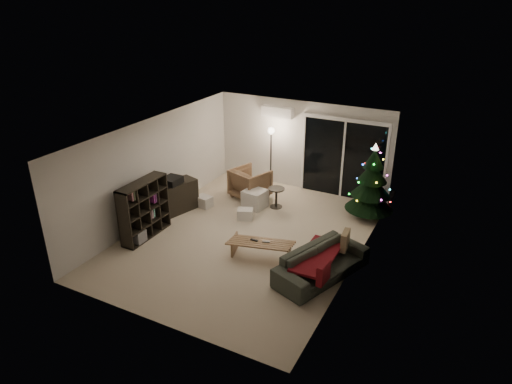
% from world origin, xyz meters
% --- Properties ---
extents(room, '(6.50, 7.51, 2.60)m').
position_xyz_m(room, '(0.46, 1.49, 1.02)').
color(room, beige).
rests_on(room, ground).
extents(bookshelf, '(0.61, 1.39, 1.35)m').
position_xyz_m(bookshelf, '(-2.25, -0.97, 0.67)').
color(bookshelf, black).
rests_on(bookshelf, floor).
extents(media_cabinet, '(0.81, 1.35, 0.79)m').
position_xyz_m(media_cabinet, '(-2.25, 0.30, 0.40)').
color(media_cabinet, black).
rests_on(media_cabinet, floor).
extents(stereo, '(0.40, 0.48, 0.17)m').
position_xyz_m(stereo, '(-2.25, 0.30, 0.88)').
color(stereo, black).
rests_on(stereo, media_cabinet).
extents(armchair, '(1.12, 1.14, 0.82)m').
position_xyz_m(armchair, '(-0.96, 2.01, 0.41)').
color(armchair, brown).
rests_on(armchair, floor).
extents(ottoman, '(0.59, 0.59, 0.48)m').
position_xyz_m(ottoman, '(-0.56, 1.51, 0.24)').
color(ottoman, beige).
rests_on(ottoman, floor).
extents(cardboard_box_a, '(0.45, 0.37, 0.28)m').
position_xyz_m(cardboard_box_a, '(-1.76, 0.94, 0.14)').
color(cardboard_box_a, silver).
rests_on(cardboard_box_a, floor).
extents(cardboard_box_b, '(0.45, 0.40, 0.26)m').
position_xyz_m(cardboard_box_b, '(-0.47, 0.81, 0.13)').
color(cardboard_box_b, silver).
rests_on(cardboard_box_b, floor).
extents(side_table, '(0.52, 0.52, 0.54)m').
position_xyz_m(side_table, '(-0.07, 1.77, 0.27)').
color(side_table, black).
rests_on(side_table, floor).
extents(floor_lamp, '(0.28, 0.28, 1.74)m').
position_xyz_m(floor_lamp, '(-0.71, 2.76, 0.87)').
color(floor_lamp, black).
rests_on(floor_lamp, floor).
extents(sofa, '(1.49, 2.21, 0.60)m').
position_xyz_m(sofa, '(2.05, -0.65, 0.30)').
color(sofa, black).
rests_on(sofa, floor).
extents(sofa_throw, '(0.64, 1.49, 0.05)m').
position_xyz_m(sofa_throw, '(1.95, -0.65, 0.44)').
color(sofa_throw, '#5D0B1B').
rests_on(sofa_throw, sofa).
extents(cushion_a, '(0.15, 0.41, 0.40)m').
position_xyz_m(cushion_a, '(2.30, -0.00, 0.54)').
color(cushion_a, '#8A7055').
rests_on(cushion_a, sofa).
extents(cushion_b, '(0.15, 0.40, 0.40)m').
position_xyz_m(cushion_b, '(2.30, -1.30, 0.54)').
color(cushion_b, '#5D0B1B').
rests_on(cushion_b, sofa).
extents(coffee_table, '(1.40, 0.78, 0.42)m').
position_xyz_m(coffee_table, '(0.71, -0.67, 0.21)').
color(coffee_table, '#8C6344').
rests_on(coffee_table, floor).
extents(remote_a, '(0.17, 0.05, 0.02)m').
position_xyz_m(remote_a, '(0.56, -0.67, 0.43)').
color(remote_a, black).
rests_on(remote_a, coffee_table).
extents(remote_b, '(0.16, 0.09, 0.02)m').
position_xyz_m(remote_b, '(0.81, -0.62, 0.43)').
color(remote_b, slate).
rests_on(remote_b, coffee_table).
extents(christmas_tree, '(1.50, 1.50, 1.92)m').
position_xyz_m(christmas_tree, '(2.20, 2.34, 0.96)').
color(christmas_tree, black).
rests_on(christmas_tree, floor).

